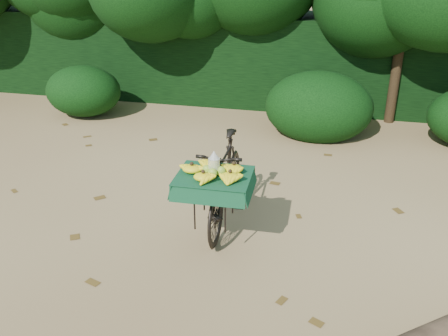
# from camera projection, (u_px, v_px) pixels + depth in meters

# --- Properties ---
(ground) EXTENTS (80.00, 80.00, 0.00)m
(ground) POSITION_uv_depth(u_px,v_px,m) (145.00, 262.00, 4.94)
(ground) COLOR tan
(ground) RESTS_ON ground
(vendor_bicycle) EXTENTS (0.78, 1.81, 1.06)m
(vendor_bicycle) POSITION_uv_depth(u_px,v_px,m) (225.00, 181.00, 5.46)
(vendor_bicycle) COLOR black
(vendor_bicycle) RESTS_ON ground
(hedge_backdrop) EXTENTS (26.00, 1.80, 1.80)m
(hedge_backdrop) POSITION_uv_depth(u_px,v_px,m) (255.00, 58.00, 10.15)
(hedge_backdrop) COLOR black
(hedge_backdrop) RESTS_ON ground
(tree_row) EXTENTS (14.50, 2.00, 4.00)m
(tree_row) POSITION_uv_depth(u_px,v_px,m) (216.00, 7.00, 9.12)
(tree_row) COLOR black
(tree_row) RESTS_ON ground
(bush_clumps) EXTENTS (8.80, 1.70, 0.90)m
(bush_clumps) POSITION_uv_depth(u_px,v_px,m) (262.00, 106.00, 8.46)
(bush_clumps) COLOR black
(bush_clumps) RESTS_ON ground
(leaf_litter) EXTENTS (7.00, 7.30, 0.01)m
(leaf_litter) POSITION_uv_depth(u_px,v_px,m) (166.00, 229.00, 5.52)
(leaf_litter) COLOR #553D16
(leaf_litter) RESTS_ON ground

